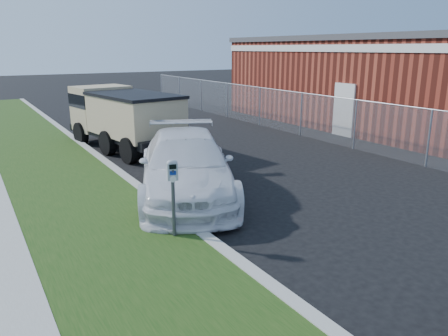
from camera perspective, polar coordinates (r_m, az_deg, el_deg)
ground at (r=10.13m, az=9.79°, el=-5.67°), size 120.00×120.00×0.00m
streetside at (r=9.80m, az=-24.88°, el=-7.26°), size 6.12×50.00×0.15m
chainlink_fence at (r=18.84m, az=10.09°, el=8.01°), size 0.06×30.06×30.00m
brick_building at (r=23.74m, az=19.80°, el=10.93°), size 9.20×14.20×4.17m
parking_meter at (r=8.13m, az=-6.72°, el=-1.73°), size 0.23×0.18×1.49m
white_wagon at (r=10.97m, az=-5.08°, el=0.46°), size 4.16×5.87×1.58m
dump_truck at (r=16.62m, az=-13.17°, el=6.75°), size 2.97×5.80×2.17m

